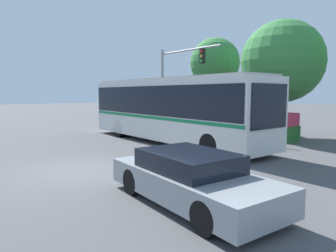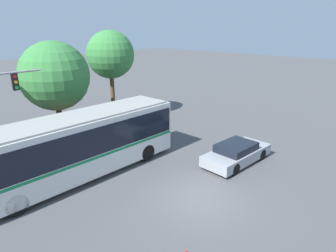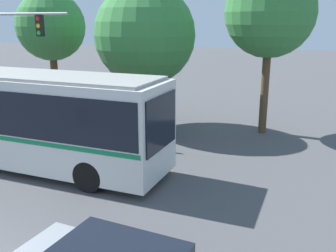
{
  "view_description": "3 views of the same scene",
  "coord_description": "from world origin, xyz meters",
  "px_view_note": "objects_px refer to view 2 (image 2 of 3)",
  "views": [
    {
      "loc": [
        9.82,
        -4.15,
        2.62
      ],
      "look_at": [
        0.17,
        3.63,
        1.29
      ],
      "focal_mm": 32.7,
      "sensor_mm": 36.0,
      "label": 1
    },
    {
      "loc": [
        -10.03,
        -7.12,
        7.79
      ],
      "look_at": [
        3.14,
        4.85,
        1.74
      ],
      "focal_mm": 31.77,
      "sensor_mm": 36.0,
      "label": 2
    },
    {
      "loc": [
        7.46,
        -4.34,
        5.12
      ],
      "look_at": [
        3.34,
        6.44,
        1.91
      ],
      "focal_mm": 40.6,
      "sensor_mm": 36.0,
      "label": 3
    }
  ],
  "objects_px": {
    "street_tree_centre": "(55,76)",
    "street_tree_right": "(110,55)",
    "city_bus": "(73,144)",
    "sedan_foreground": "(237,153)"
  },
  "relations": [
    {
      "from": "sedan_foreground",
      "to": "street_tree_right",
      "type": "relative_size",
      "value": 0.64
    },
    {
      "from": "sedan_foreground",
      "to": "street_tree_centre",
      "type": "bearing_deg",
      "value": 116.24
    },
    {
      "from": "city_bus",
      "to": "sedan_foreground",
      "type": "xyz_separation_m",
      "value": [
        7.4,
        -5.42,
        -1.32
      ]
    },
    {
      "from": "city_bus",
      "to": "street_tree_right",
      "type": "xyz_separation_m",
      "value": [
        8.21,
        7.29,
        3.53
      ]
    },
    {
      "from": "city_bus",
      "to": "street_tree_right",
      "type": "relative_size",
      "value": 1.63
    },
    {
      "from": "city_bus",
      "to": "street_tree_centre",
      "type": "bearing_deg",
      "value": 68.54
    },
    {
      "from": "street_tree_centre",
      "to": "city_bus",
      "type": "bearing_deg",
      "value": -112.62
    },
    {
      "from": "street_tree_centre",
      "to": "street_tree_right",
      "type": "height_order",
      "value": "street_tree_right"
    },
    {
      "from": "street_tree_centre",
      "to": "sedan_foreground",
      "type": "bearing_deg",
      "value": -67.86
    },
    {
      "from": "street_tree_right",
      "to": "sedan_foreground",
      "type": "bearing_deg",
      "value": -93.63
    }
  ]
}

